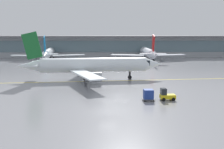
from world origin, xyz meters
TOP-DOWN VIEW (x-y plane):
  - ground_plane at (0.00, 0.00)m, footprint 400.00×400.00m
  - taxiway_centreline_stripe at (-3.07, 25.81)m, footprint 109.55×10.69m
  - terminal_concourse at (0.00, 90.37)m, footprint 224.95×11.00m
  - gate_airplane_1 at (-22.59, 72.95)m, footprint 28.58×30.88m
  - gate_airplane_2 at (16.83, 72.65)m, footprint 29.80×31.92m
  - taxiing_regional_jet at (-3.53, 27.76)m, footprint 35.53×32.89m
  - baggage_tug at (10.20, 6.45)m, footprint 2.67×1.74m
  - cargo_dolly_lead at (7.05, 6.29)m, footprint 2.18×1.71m

SIDE VIEW (x-z plane):
  - ground_plane at x=0.00m, z-range 0.00..0.00m
  - taxiway_centreline_stripe at x=-3.07m, z-range 0.00..0.01m
  - baggage_tug at x=10.20m, z-range -0.16..1.94m
  - cargo_dolly_lead at x=7.05m, z-range 0.08..2.02m
  - gate_airplane_1 at x=-22.59m, z-range -2.05..8.18m
  - gate_airplane_2 at x=16.83m, z-range -2.12..8.49m
  - taxiing_regional_jet at x=-3.53m, z-range -2.35..9.41m
  - terminal_concourse at x=0.00m, z-range 0.12..9.72m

